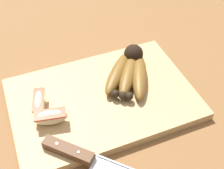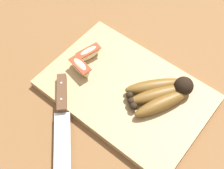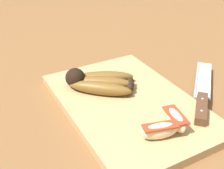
% 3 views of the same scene
% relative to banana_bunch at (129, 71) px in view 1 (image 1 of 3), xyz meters
% --- Properties ---
extents(ground_plane, '(6.00, 6.00, 0.00)m').
position_rel_banana_bunch_xyz_m(ground_plane, '(-0.07, -0.05, -0.04)').
color(ground_plane, brown).
extents(cutting_board, '(0.40, 0.27, 0.02)m').
position_rel_banana_bunch_xyz_m(cutting_board, '(-0.08, -0.03, -0.03)').
color(cutting_board, tan).
rests_on(cutting_board, ground_plane).
extents(banana_bunch, '(0.15, 0.17, 0.05)m').
position_rel_banana_bunch_xyz_m(banana_bunch, '(0.00, 0.00, 0.00)').
color(banana_bunch, black).
rests_on(banana_bunch, cutting_board).
extents(chefs_knife, '(0.22, 0.22, 0.02)m').
position_rel_banana_bunch_xyz_m(chefs_knife, '(-0.15, -0.18, -0.01)').
color(chefs_knife, silver).
rests_on(chefs_knife, cutting_board).
extents(apple_wedge_near, '(0.07, 0.04, 0.03)m').
position_rel_banana_bunch_xyz_m(apple_wedge_near, '(-0.20, -0.07, 0.00)').
color(apple_wedge_near, beige).
rests_on(apple_wedge_near, cutting_board).
extents(apple_wedge_middle, '(0.04, 0.07, 0.03)m').
position_rel_banana_bunch_xyz_m(apple_wedge_middle, '(-0.21, -0.02, 0.00)').
color(apple_wedge_middle, beige).
rests_on(apple_wedge_middle, cutting_board).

